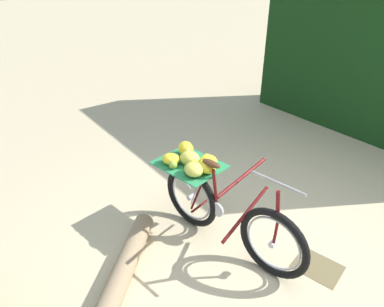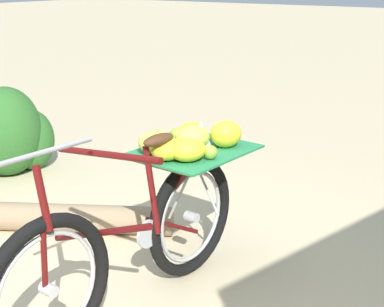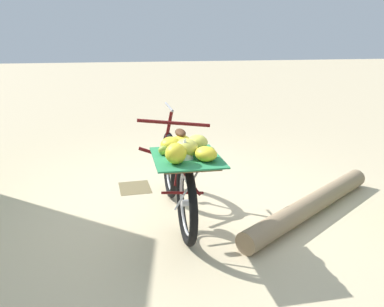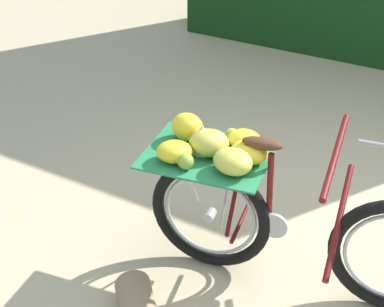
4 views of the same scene
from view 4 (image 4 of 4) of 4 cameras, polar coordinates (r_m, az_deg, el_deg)
name	(u,v)px [view 4 (image 4 of 4)]	position (r m, az deg, el deg)	size (l,w,h in m)	color
ground_plane	(343,271)	(3.67, 14.76, -11.20)	(60.00, 60.00, 0.00)	beige
bicycle	(272,206)	(3.21, 7.98, -5.22)	(1.79, 0.71, 1.03)	black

